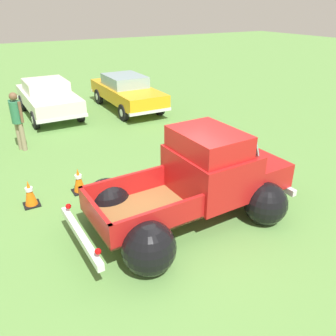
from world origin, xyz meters
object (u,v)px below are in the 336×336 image
Objects in this scene: show_car_1 at (127,91)px; lane_cone_1 at (79,180)px; spectator_0 at (17,118)px; lane_cone_0 at (30,193)px; show_car_0 at (48,97)px; vintage_pickup_truck at (200,184)px.

lane_cone_1 is (-3.98, -6.21, -0.47)m from show_car_1.
spectator_0 is 2.90× the size of lane_cone_0.
lane_cone_0 and lane_cone_1 have the same top height.
show_car_0 is at bearing 83.24° from lane_cone_1.
show_car_1 is 8.12m from lane_cone_0.
show_car_0 is (-1.16, 9.15, 0.02)m from vintage_pickup_truck.
lane_cone_0 is (-3.13, 2.23, -0.45)m from vintage_pickup_truck.
spectator_0 is at bearing 102.36° from lane_cone_1.
spectator_0 is (-1.59, -3.30, 0.27)m from show_car_0.
show_car_1 is 7.30× the size of lane_cone_0.
vintage_pickup_truck is 8.74m from show_car_1.
show_car_0 and show_car_1 have the same top height.
lane_cone_0 is at bearing -16.28° from show_car_0.
show_car_1 is 7.30× the size of lane_cone_1.
lane_cone_0 is (-1.96, -6.92, -0.47)m from show_car_0.
show_car_1 is (2.00, 8.51, 0.03)m from vintage_pickup_truck.
lane_cone_0 is (-0.38, -3.62, -0.74)m from spectator_0.
vintage_pickup_truck is 7.43× the size of lane_cone_0.
vintage_pickup_truck reaches higher than show_car_0.
vintage_pickup_truck is 2.56× the size of spectator_0.
lane_cone_1 is at bearing 3.48° from lane_cone_0.
vintage_pickup_truck is at bearing 6.82° from show_car_0.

